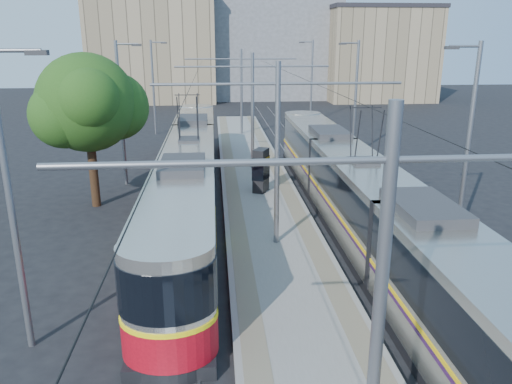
{
  "coord_description": "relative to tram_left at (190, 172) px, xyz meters",
  "views": [
    {
      "loc": [
        -2.36,
        -10.33,
        8.05
      ],
      "look_at": [
        -0.59,
        10.6,
        1.6
      ],
      "focal_mm": 35.0,
      "sensor_mm": 36.0,
      "label": 1
    }
  ],
  "objects": [
    {
      "name": "tram_right",
      "position": [
        7.2,
        -5.21,
        0.15
      ],
      "size": [
        2.43,
        30.09,
        5.5
      ],
      "color": "black",
      "rests_on": "ground"
    },
    {
      "name": "tactile_strip_right",
      "position": [
        5.05,
        3.02,
        -1.4
      ],
      "size": [
        0.7,
        50.0,
        0.01
      ],
      "primitive_type": "cube",
      "color": "gray",
      "rests_on": "platform"
    },
    {
      "name": "shelter",
      "position": [
        3.64,
        0.95,
        -0.21
      ],
      "size": [
        1.02,
        1.21,
        2.29
      ],
      "rotation": [
        0.0,
        0.0,
        -0.44
      ],
      "color": "black",
      "rests_on": "platform"
    },
    {
      "name": "catenary",
      "position": [
        3.6,
        0.17,
        2.81
      ],
      "size": [
        9.2,
        70.0,
        7.0
      ],
      "color": "slate",
      "rests_on": "platform"
    },
    {
      "name": "ground",
      "position": [
        3.6,
        -13.98,
        -1.71
      ],
      "size": [
        160.0,
        160.0,
        0.0
      ],
      "primitive_type": "plane",
      "color": "black",
      "rests_on": "ground"
    },
    {
      "name": "street_lamps",
      "position": [
        3.6,
        7.02,
        2.47
      ],
      "size": [
        15.18,
        38.22,
        8.0
      ],
      "color": "slate",
      "rests_on": "ground"
    },
    {
      "name": "building_left",
      "position": [
        -6.4,
        46.02,
        5.25
      ],
      "size": [
        16.32,
        12.24,
        13.9
      ],
      "color": "#9D896A",
      "rests_on": "ground"
    },
    {
      "name": "platform",
      "position": [
        3.6,
        3.02,
        -1.56
      ],
      "size": [
        4.0,
        50.0,
        0.3
      ],
      "primitive_type": "cube",
      "color": "gray",
      "rests_on": "ground"
    },
    {
      "name": "building_right",
      "position": [
        23.6,
        44.02,
        4.46
      ],
      "size": [
        14.28,
        10.2,
        12.31
      ],
      "color": "#9D896A",
      "rests_on": "ground"
    },
    {
      "name": "tram_left",
      "position": [
        0.0,
        0.0,
        0.0
      ],
      "size": [
        2.43,
        28.25,
        5.5
      ],
      "color": "black",
      "rests_on": "ground"
    },
    {
      "name": "tree",
      "position": [
        -4.46,
        0.35,
        3.36
      ],
      "size": [
        5.16,
        4.77,
        7.5
      ],
      "color": "#382314",
      "rests_on": "ground"
    },
    {
      "name": "building_centre",
      "position": [
        9.6,
        50.02,
        5.74
      ],
      "size": [
        18.36,
        14.28,
        14.87
      ],
      "color": "gray",
      "rests_on": "ground"
    },
    {
      "name": "tactile_strip_left",
      "position": [
        2.15,
        3.02,
        -1.4
      ],
      "size": [
        0.7,
        50.0,
        0.01
      ],
      "primitive_type": "cube",
      "color": "gray",
      "rests_on": "platform"
    },
    {
      "name": "rails",
      "position": [
        3.6,
        3.02,
        -1.69
      ],
      "size": [
        8.71,
        70.0,
        0.03
      ],
      "color": "gray",
      "rests_on": "ground"
    }
  ]
}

